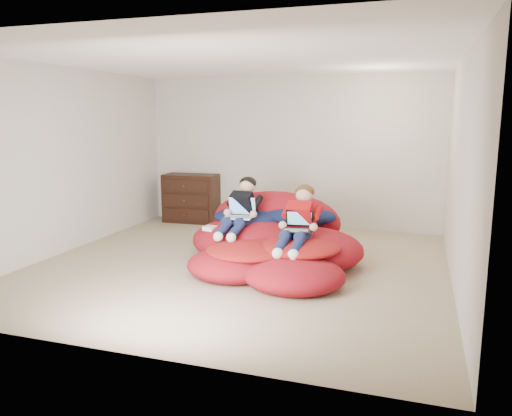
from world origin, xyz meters
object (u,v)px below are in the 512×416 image
(dresser, at_px, (191,198))
(laptop_white, at_px, (240,212))
(beanbag_pile, at_px, (273,241))
(younger_boy, at_px, (299,219))
(older_boy, at_px, (241,207))
(laptop_black, at_px, (298,225))

(dresser, distance_m, laptop_white, 2.57)
(dresser, relative_size, beanbag_pile, 0.39)
(dresser, height_order, younger_boy, younger_boy)
(older_boy, relative_size, laptop_white, 2.77)
(laptop_white, bearing_deg, older_boy, 90.00)
(laptop_white, bearing_deg, dresser, 129.52)
(beanbag_pile, relative_size, older_boy, 2.39)
(beanbag_pile, xyz_separation_m, older_boy, (-0.43, -0.01, 0.42))
(older_boy, relative_size, younger_boy, 0.93)
(dresser, relative_size, laptop_black, 2.49)
(beanbag_pile, relative_size, laptop_white, 6.60)
(beanbag_pile, distance_m, younger_boy, 0.60)
(younger_boy, bearing_deg, dresser, 138.56)
(beanbag_pile, height_order, laptop_white, same)
(older_boy, xyz_separation_m, laptop_black, (0.82, -0.31, -0.12))
(dresser, bearing_deg, beanbag_pile, -42.82)
(laptop_black, bearing_deg, younger_boy, 90.00)
(dresser, bearing_deg, laptop_white, -50.48)
(younger_boy, height_order, laptop_black, younger_boy)
(dresser, xyz_separation_m, laptop_white, (1.63, -1.98, 0.20))
(beanbag_pile, bearing_deg, laptop_white, -171.03)
(dresser, xyz_separation_m, younger_boy, (2.45, -2.17, 0.20))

